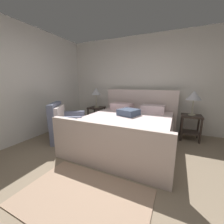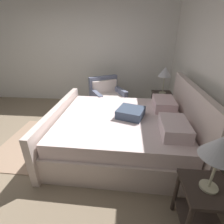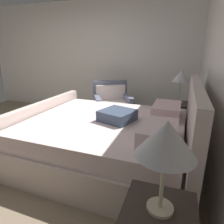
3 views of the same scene
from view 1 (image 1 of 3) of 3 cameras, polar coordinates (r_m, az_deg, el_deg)
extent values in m
cube|color=#85725C|center=(2.00, -1.48, -30.31)|extent=(4.95, 5.47, 0.02)
cube|color=silver|center=(4.19, 15.46, 11.18)|extent=(5.07, 0.12, 2.64)
cube|color=beige|center=(3.15, 6.19, -9.42)|extent=(1.91, 2.09, 0.40)
cube|color=beige|center=(4.04, 11.36, 0.79)|extent=(1.98, 0.15, 1.16)
cube|color=beige|center=(2.17, -3.45, -14.36)|extent=(1.98, 0.15, 0.76)
cube|color=silver|center=(3.05, 6.32, -3.97)|extent=(1.82, 2.03, 0.22)
cube|color=silver|center=(3.83, 4.14, 2.37)|extent=(0.57, 0.37, 0.18)
cube|color=silver|center=(3.62, 16.58, 1.35)|extent=(0.57, 0.37, 0.18)
cube|color=#3E4B63|center=(3.15, 6.90, -0.08)|extent=(0.51, 0.51, 0.14)
cube|color=#342924|center=(3.75, 30.04, -1.44)|extent=(0.44, 0.44, 0.04)
cube|color=#342924|center=(3.85, 29.43, -7.25)|extent=(0.40, 0.40, 0.02)
cylinder|color=#342924|center=(3.62, 26.84, -6.46)|extent=(0.04, 0.04, 0.56)
cylinder|color=#342924|center=(3.66, 32.81, -6.88)|extent=(0.04, 0.04, 0.56)
cylinder|color=#342924|center=(3.98, 26.62, -4.84)|extent=(0.04, 0.04, 0.56)
cylinder|color=#342924|center=(4.02, 32.04, -5.25)|extent=(0.04, 0.04, 0.56)
cylinder|color=#B7B293|center=(3.74, 30.09, -0.99)|extent=(0.16, 0.16, 0.02)
cylinder|color=#B7B293|center=(3.71, 30.38, 1.75)|extent=(0.02, 0.02, 0.34)
cone|color=silver|center=(3.68, 30.82, 5.94)|extent=(0.33, 0.33, 0.20)
cube|color=#342924|center=(4.37, -6.47, 1.77)|extent=(0.44, 0.44, 0.04)
cube|color=#342924|center=(4.46, -6.35, -3.30)|extent=(0.40, 0.40, 0.02)
cylinder|color=#342924|center=(4.37, -9.79, -2.34)|extent=(0.04, 0.04, 0.56)
cylinder|color=#342924|center=(4.18, -5.44, -2.88)|extent=(0.04, 0.04, 0.56)
cylinder|color=#342924|center=(4.69, -7.21, -1.32)|extent=(0.04, 0.04, 0.56)
cylinder|color=#342924|center=(4.50, -3.07, -1.77)|extent=(0.04, 0.04, 0.56)
cylinder|color=#B7B293|center=(4.37, -6.48, 2.16)|extent=(0.16, 0.16, 0.02)
cylinder|color=#B7B293|center=(4.34, -6.54, 4.68)|extent=(0.02, 0.02, 0.37)
cone|color=silver|center=(4.31, -6.63, 8.50)|extent=(0.29, 0.29, 0.21)
cube|color=slate|center=(3.47, -16.93, -7.65)|extent=(0.98, 0.98, 0.42)
cube|color=silver|center=(3.39, -17.19, -3.50)|extent=(0.90, 0.90, 0.10)
cube|color=slate|center=(3.43, -22.47, -0.46)|extent=(0.46, 0.68, 0.48)
cube|color=silver|center=(3.41, -20.99, -0.83)|extent=(0.39, 0.58, 0.36)
cube|color=slate|center=(3.09, -18.36, -3.93)|extent=(0.61, 0.41, 0.22)
cube|color=slate|center=(3.68, -16.33, -1.34)|extent=(0.61, 0.41, 0.22)
cube|color=tan|center=(1.95, -11.94, -31.30)|extent=(1.57, 1.02, 0.01)
camera|label=2|loc=(3.31, 55.17, 16.56)|focal=26.88mm
camera|label=3|loc=(3.94, 45.83, 10.82)|focal=30.96mm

